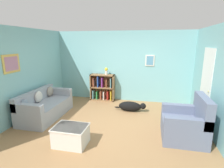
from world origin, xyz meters
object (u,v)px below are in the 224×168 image
at_px(bookshelf, 103,88).
at_px(vase, 106,71).
at_px(dog, 131,106).
at_px(couch, 45,107).
at_px(recliner_chair, 186,124).
at_px(coffee_table, 71,135).

xyz_separation_m(bookshelf, vase, (0.15, -0.02, 0.68)).
height_order(dog, vase, vase).
relative_size(couch, recliner_chair, 1.72).
height_order(recliner_chair, coffee_table, recliner_chair).
xyz_separation_m(dog, vase, (-1.06, 0.91, 0.99)).
relative_size(bookshelf, dog, 0.98).
xyz_separation_m(couch, vase, (1.42, 1.88, 0.85)).
bearing_deg(couch, vase, 53.00).
distance_m(bookshelf, coffee_table, 3.14).
height_order(bookshelf, dog, bookshelf).
distance_m(couch, recliner_chair, 3.92).
bearing_deg(couch, recliner_chair, -5.85).
xyz_separation_m(bookshelf, dog, (1.21, -0.93, -0.31)).
bearing_deg(vase, coffee_table, -90.16).
distance_m(recliner_chair, vase, 3.46).
bearing_deg(coffee_table, bookshelf, 92.66).
relative_size(recliner_chair, dog, 1.00).
bearing_deg(couch, bookshelf, 56.38).
bearing_deg(vase, bookshelf, 172.41).
bearing_deg(dog, coffee_table, -115.99).
distance_m(couch, dog, 2.67).
bearing_deg(vase, recliner_chair, -42.67).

